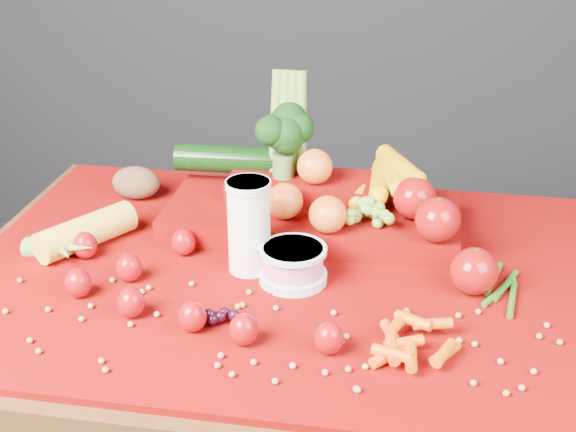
% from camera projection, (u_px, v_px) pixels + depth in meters
% --- Properties ---
extents(table, '(1.10, 0.80, 0.75)m').
position_uv_depth(table, '(286.00, 324.00, 1.37)').
color(table, '#361D0C').
rests_on(table, ground).
extents(red_cloth, '(1.05, 0.75, 0.01)m').
position_uv_depth(red_cloth, '(286.00, 272.00, 1.32)').
color(red_cloth, '#650403').
rests_on(red_cloth, table).
extents(milk_glass, '(0.07, 0.07, 0.16)m').
position_uv_depth(milk_glass, '(249.00, 223.00, 1.29)').
color(milk_glass, white).
rests_on(milk_glass, red_cloth).
extents(yogurt_bowl, '(0.11, 0.11, 0.06)m').
position_uv_depth(yogurt_bowl, '(293.00, 263.00, 1.27)').
color(yogurt_bowl, silver).
rests_on(yogurt_bowl, red_cloth).
extents(strawberry_scatter, '(0.48, 0.28, 0.05)m').
position_uv_depth(strawberry_scatter, '(167.00, 287.00, 1.22)').
color(strawberry_scatter, maroon).
rests_on(strawberry_scatter, red_cloth).
extents(dark_grape_cluster, '(0.06, 0.05, 0.03)m').
position_uv_depth(dark_grape_cluster, '(220.00, 312.00, 1.18)').
color(dark_grape_cluster, black).
rests_on(dark_grape_cluster, red_cloth).
extents(soybean_scatter, '(0.84, 0.24, 0.01)m').
position_uv_depth(soybean_scatter, '(261.00, 335.00, 1.14)').
color(soybean_scatter, '#AB8249').
rests_on(soybean_scatter, red_cloth).
extents(corn_ear, '(0.25, 0.27, 0.06)m').
position_uv_depth(corn_ear, '(68.00, 243.00, 1.36)').
color(corn_ear, gold).
rests_on(corn_ear, red_cloth).
extents(potato, '(0.09, 0.07, 0.06)m').
position_uv_depth(potato, '(136.00, 183.00, 1.56)').
color(potato, brown).
rests_on(potato, red_cloth).
extents(baby_carrot_pile, '(0.17, 0.17, 0.03)m').
position_uv_depth(baby_carrot_pile, '(418.00, 339.00, 1.11)').
color(baby_carrot_pile, '#D24B07').
rests_on(baby_carrot_pile, red_cloth).
extents(green_bean_pile, '(0.14, 0.12, 0.01)m').
position_uv_depth(green_bean_pile, '(501.00, 289.00, 1.25)').
color(green_bean_pile, '#235B14').
rests_on(green_bean_pile, red_cloth).
extents(produce_mound, '(0.59, 0.36, 0.27)m').
position_uv_depth(produce_mound, '(324.00, 201.00, 1.43)').
color(produce_mound, '#650403').
rests_on(produce_mound, red_cloth).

